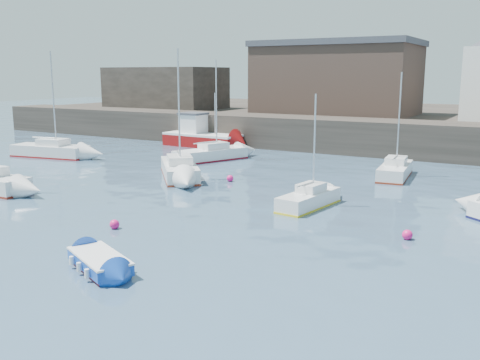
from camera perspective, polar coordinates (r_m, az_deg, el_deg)
The scene contains 15 objects.
water at distance 19.57m, azimuth -18.10°, elevation -10.30°, with size 220.00×220.00×0.00m, color #2D4760.
quay_wall at distance 49.28m, azimuth 13.50°, elevation 4.52°, with size 90.00×5.00×3.00m, color #28231E.
land_strip at distance 66.67m, azimuth 17.95°, elevation 5.88°, with size 90.00×32.00×2.80m, color #28231E.
warehouse at distance 58.45m, azimuth 10.28°, elevation 10.69°, with size 16.40×10.40×7.60m.
bldg_west at distance 68.30m, azimuth -7.96°, elevation 9.71°, with size 14.00×8.00×5.00m.
blue_dinghy at distance 20.18m, azimuth -14.74°, elevation -8.43°, with size 3.43×2.54×0.60m.
fishing_boat at distance 52.89m, azimuth -4.20°, elevation 4.71°, with size 8.08×3.41×5.25m.
sailboat_b at distance 37.04m, azimuth -6.47°, elevation 1.16°, with size 6.05×6.45×8.64m.
sailboat_c at distance 28.77m, azimuth 7.37°, elevation -2.00°, with size 2.04×4.70×5.99m.
sailboat_e at distance 48.64m, azimuth -19.54°, elevation 3.00°, with size 7.15×3.34×8.85m.
sailboat_f at distance 38.31m, azimuth 16.22°, elevation 1.03°, with size 2.34×5.64×7.14m.
sailboat_h at distance 44.15m, azimuth -3.12°, elevation 2.80°, with size 4.28×6.62×8.14m.
buoy_near at distance 25.38m, azimuth -13.22°, elevation -5.08°, with size 0.45×0.45×0.45m, color #E6176D.
buoy_mid at distance 24.26m, azimuth 17.39°, elevation -6.06°, with size 0.45×0.45×0.45m, color #E6176D.
buoy_far at distance 35.46m, azimuth -1.07°, elevation -0.14°, with size 0.45×0.45×0.45m, color #E6176D.
Camera 1 is at (13.79, -11.99, 7.00)m, focal length 40.00 mm.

